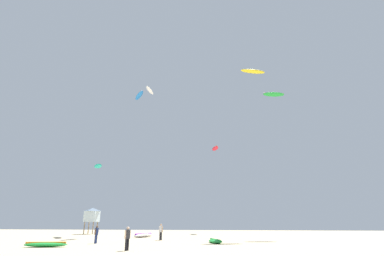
% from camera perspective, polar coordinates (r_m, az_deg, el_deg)
% --- Properties ---
extents(person_foreground, '(0.35, 0.47, 1.55)m').
position_cam_1_polar(person_foreground, '(21.51, -12.73, -20.32)').
color(person_foreground, black).
rests_on(person_foreground, ground).
extents(person_midground, '(0.48, 0.38, 1.68)m').
position_cam_1_polar(person_midground, '(33.11, -6.22, -19.63)').
color(person_midground, '#2D2D33').
rests_on(person_midground, ground).
extents(person_left, '(0.35, 0.51, 1.55)m').
position_cam_1_polar(person_left, '(29.28, -18.49, -19.20)').
color(person_left, navy).
rests_on(person_left, ground).
extents(kite_grounded_near, '(2.25, 4.38, 0.55)m').
position_cam_1_polar(kite_grounded_near, '(40.02, -9.65, -20.30)').
color(kite_grounded_near, white).
rests_on(kite_grounded_near, ground).
extents(kite_grounded_mid, '(1.95, 3.24, 0.40)m').
position_cam_1_polar(kite_grounded_mid, '(28.53, 4.65, -21.53)').
color(kite_grounded_mid, green).
rests_on(kite_grounded_mid, ground).
extents(kite_grounded_far, '(3.38, 1.68, 0.39)m').
position_cam_1_polar(kite_grounded_far, '(26.55, -27.10, -19.96)').
color(kite_grounded_far, green).
rests_on(kite_grounded_far, ground).
extents(lifeguard_tower, '(2.30, 2.30, 4.15)m').
position_cam_1_polar(lifeguard_tower, '(52.69, -19.28, -15.96)').
color(lifeguard_tower, '#8C704C').
rests_on(lifeguard_tower, ground).
extents(kite_aloft_0, '(1.92, 3.68, 0.51)m').
position_cam_1_polar(kite_aloft_0, '(57.10, 4.63, -4.08)').
color(kite_aloft_0, red).
extents(kite_aloft_1, '(3.19, 4.26, 0.89)m').
position_cam_1_polar(kite_aloft_1, '(54.36, -10.46, 6.39)').
color(kite_aloft_1, blue).
extents(kite_aloft_2, '(3.91, 2.25, 0.40)m').
position_cam_1_polar(kite_aloft_2, '(44.11, 12.03, 10.96)').
color(kite_aloft_2, yellow).
extents(kite_aloft_3, '(2.50, 2.48, 0.68)m').
position_cam_1_polar(kite_aloft_3, '(46.63, -18.22, -7.22)').
color(kite_aloft_3, '#19B29E').
extents(kite_aloft_4, '(3.36, 1.55, 0.63)m').
position_cam_1_polar(kite_aloft_4, '(45.30, 15.95, 6.47)').
color(kite_aloft_4, green).
extents(kite_aloft_5, '(0.98, 3.25, 0.62)m').
position_cam_1_polar(kite_aloft_5, '(49.77, -8.41, 7.43)').
color(kite_aloft_5, white).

